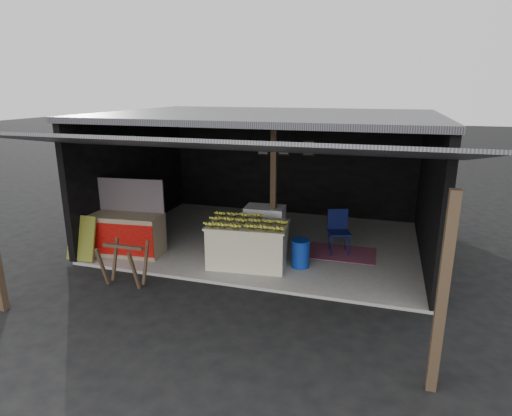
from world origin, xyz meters
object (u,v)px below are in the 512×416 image
(banana_table, at_px, (248,244))
(water_barrel, at_px, (300,254))
(neighbor_stall, at_px, (126,232))
(sawhorse, at_px, (124,260))
(white_crate, at_px, (265,227))
(plastic_chair, at_px, (338,227))

(banana_table, bearing_deg, water_barrel, 6.13)
(neighbor_stall, relative_size, water_barrel, 3.02)
(sawhorse, height_order, water_barrel, sawhorse)
(neighbor_stall, relative_size, sawhorse, 2.01)
(banana_table, xyz_separation_m, white_crate, (0.05, 1.05, 0.04))
(banana_table, distance_m, plastic_chair, 2.09)
(banana_table, height_order, sawhorse, banana_table)
(neighbor_stall, bearing_deg, sawhorse, -64.13)
(plastic_chair, bearing_deg, white_crate, 169.42)
(banana_table, relative_size, neighbor_stall, 1.04)
(white_crate, distance_m, neighbor_stall, 3.01)
(banana_table, relative_size, sawhorse, 2.09)
(banana_table, xyz_separation_m, water_barrel, (1.04, 0.22, -0.17))
(banana_table, height_order, neighbor_stall, neighbor_stall)
(water_barrel, height_order, plastic_chair, plastic_chair)
(sawhorse, bearing_deg, white_crate, 50.79)
(white_crate, height_order, sawhorse, white_crate)
(neighbor_stall, xyz_separation_m, plastic_chair, (4.36, 1.45, 0.08))
(white_crate, height_order, water_barrel, white_crate)
(banana_table, distance_m, water_barrel, 1.07)
(neighbor_stall, xyz_separation_m, water_barrel, (3.74, 0.38, -0.22))
(white_crate, bearing_deg, water_barrel, -44.30)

